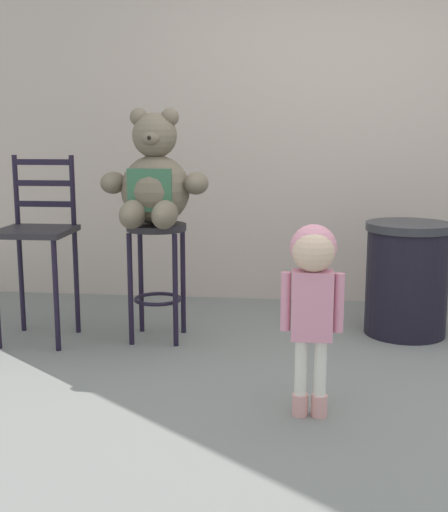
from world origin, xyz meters
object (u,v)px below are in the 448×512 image
object	(u,v)px
bar_stool_with_teddy	(157,258)
trash_bin	(407,278)
teddy_bear	(154,182)
child_walking	(313,279)
bar_chair_empty	(37,238)

from	to	relation	value
bar_stool_with_teddy	trash_bin	xyz separation A→B (m)	(1.56, 0.27, -0.15)
trash_bin	bar_stool_with_teddy	bearing A→B (deg)	-170.12
teddy_bear	child_walking	xyz separation A→B (m)	(0.93, -1.03, -0.34)
bar_chair_empty	child_walking	bearing A→B (deg)	-30.56
child_walking	trash_bin	bearing A→B (deg)	5.98
child_walking	trash_bin	size ratio (longest dim) A/B	1.22
bar_stool_with_teddy	trash_bin	bearing A→B (deg)	9.88
teddy_bear	bar_stool_with_teddy	bearing A→B (deg)	90.00
bar_stool_with_teddy	bar_chair_empty	xyz separation A→B (m)	(-0.73, -0.08, 0.13)
trash_bin	bar_chair_empty	world-z (taller)	bar_chair_empty
bar_stool_with_teddy	child_walking	distance (m)	1.42
teddy_bear	trash_bin	size ratio (longest dim) A/B	0.96
teddy_bear	child_walking	size ratio (longest dim) A/B	0.79
child_walking	bar_chair_empty	world-z (taller)	bar_chair_empty
bar_stool_with_teddy	trash_bin	world-z (taller)	bar_stool_with_teddy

